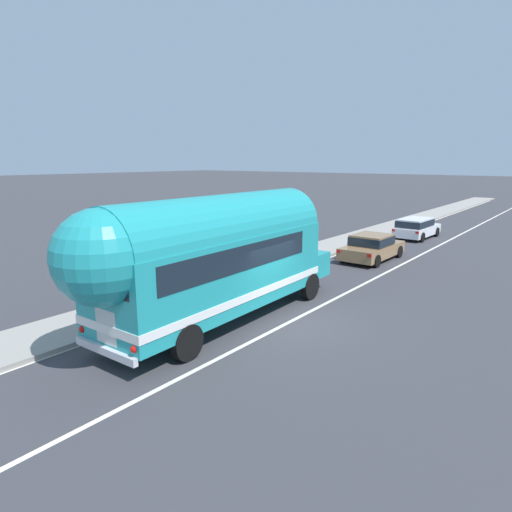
# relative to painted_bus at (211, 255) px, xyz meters

# --- Properties ---
(ground_plane) EXTENTS (300.00, 300.00, 0.00)m
(ground_plane) POSITION_rel_painted_bus_xyz_m (1.82, 1.61, -2.30)
(ground_plane) COLOR #38383D
(lane_markings) EXTENTS (3.81, 80.00, 0.01)m
(lane_markings) POSITION_rel_painted_bus_xyz_m (0.12, 13.61, -2.30)
(lane_markings) COLOR silver
(lane_markings) RESTS_ON ground
(sidewalk_slab) EXTENTS (2.53, 90.00, 0.15)m
(sidewalk_slab) POSITION_rel_painted_bus_xyz_m (-3.13, 11.61, -2.23)
(sidewalk_slab) COLOR gray
(sidewalk_slab) RESTS_ON ground
(painted_bus) EXTENTS (2.79, 11.04, 4.12)m
(painted_bus) POSITION_rel_painted_bus_xyz_m (0.00, 0.00, 0.00)
(painted_bus) COLOR teal
(painted_bus) RESTS_ON ground
(car_lead) EXTENTS (2.05, 4.38, 1.37)m
(car_lead) POSITION_rel_painted_bus_xyz_m (0.15, 11.99, -1.57)
(car_lead) COLOR olive
(car_lead) RESTS_ON ground
(car_second) EXTENTS (2.02, 4.30, 1.37)m
(car_second) POSITION_rel_painted_bus_xyz_m (-0.20, 20.01, -1.52)
(car_second) COLOR white
(car_second) RESTS_ON ground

